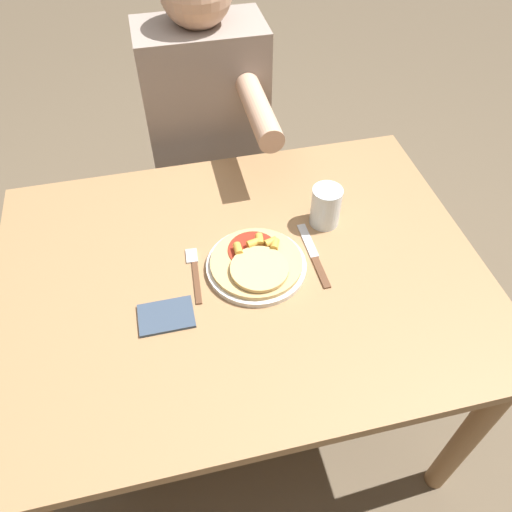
{
  "coord_description": "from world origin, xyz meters",
  "views": [
    {
      "loc": [
        -0.14,
        -0.78,
        1.67
      ],
      "look_at": [
        0.04,
        0.0,
        0.78
      ],
      "focal_mm": 35.0,
      "sensor_mm": 36.0,
      "label": 1
    }
  ],
  "objects_px": {
    "person_diner": "(208,122)",
    "fork": "(195,271)",
    "plate": "(256,265)",
    "dining_table": "(242,296)",
    "drinking_glass": "(326,206)",
    "pizza": "(257,261)",
    "knife": "(314,256)"
  },
  "relations": [
    {
      "from": "knife",
      "to": "drinking_glass",
      "type": "xyz_separation_m",
      "value": [
        0.06,
        0.11,
        0.05
      ]
    },
    {
      "from": "knife",
      "to": "plate",
      "type": "bearing_deg",
      "value": -179.85
    },
    {
      "from": "fork",
      "to": "drinking_glass",
      "type": "bearing_deg",
      "value": 14.83
    },
    {
      "from": "knife",
      "to": "drinking_glass",
      "type": "distance_m",
      "value": 0.14
    },
    {
      "from": "fork",
      "to": "knife",
      "type": "height_order",
      "value": "same"
    },
    {
      "from": "knife",
      "to": "person_diner",
      "type": "relative_size",
      "value": 0.18
    },
    {
      "from": "dining_table",
      "to": "knife",
      "type": "distance_m",
      "value": 0.22
    },
    {
      "from": "pizza",
      "to": "drinking_glass",
      "type": "relative_size",
      "value": 2.02
    },
    {
      "from": "pizza",
      "to": "person_diner",
      "type": "height_order",
      "value": "person_diner"
    },
    {
      "from": "plate",
      "to": "person_diner",
      "type": "xyz_separation_m",
      "value": [
        -0.01,
        0.65,
        -0.01
      ]
    },
    {
      "from": "pizza",
      "to": "plate",
      "type": "bearing_deg",
      "value": 108.46
    },
    {
      "from": "knife",
      "to": "drinking_glass",
      "type": "height_order",
      "value": "drinking_glass"
    },
    {
      "from": "dining_table",
      "to": "drinking_glass",
      "type": "distance_m",
      "value": 0.32
    },
    {
      "from": "pizza",
      "to": "drinking_glass",
      "type": "xyz_separation_m",
      "value": [
        0.21,
        0.12,
        0.03
      ]
    },
    {
      "from": "person_diner",
      "to": "fork",
      "type": "bearing_deg",
      "value": -102.21
    },
    {
      "from": "fork",
      "to": "drinking_glass",
      "type": "relative_size",
      "value": 1.58
    },
    {
      "from": "fork",
      "to": "drinking_glass",
      "type": "xyz_separation_m",
      "value": [
        0.36,
        0.1,
        0.05
      ]
    },
    {
      "from": "plate",
      "to": "pizza",
      "type": "xyz_separation_m",
      "value": [
        0.0,
        -0.0,
        0.02
      ]
    },
    {
      "from": "person_diner",
      "to": "plate",
      "type": "bearing_deg",
      "value": -88.89
    },
    {
      "from": "fork",
      "to": "person_diner",
      "type": "height_order",
      "value": "person_diner"
    },
    {
      "from": "pizza",
      "to": "drinking_glass",
      "type": "distance_m",
      "value": 0.24
    },
    {
      "from": "fork",
      "to": "person_diner",
      "type": "xyz_separation_m",
      "value": [
        0.14,
        0.63,
        -0.0
      ]
    },
    {
      "from": "dining_table",
      "to": "drinking_glass",
      "type": "relative_size",
      "value": 10.68
    },
    {
      "from": "fork",
      "to": "knife",
      "type": "relative_size",
      "value": 0.8
    },
    {
      "from": "drinking_glass",
      "to": "fork",
      "type": "bearing_deg",
      "value": -165.17
    },
    {
      "from": "plate",
      "to": "dining_table",
      "type": "bearing_deg",
      "value": -175.25
    },
    {
      "from": "person_diner",
      "to": "knife",
      "type": "bearing_deg",
      "value": -76.01
    },
    {
      "from": "plate",
      "to": "drinking_glass",
      "type": "xyz_separation_m",
      "value": [
        0.21,
        0.11,
        0.05
      ]
    },
    {
      "from": "pizza",
      "to": "person_diner",
      "type": "distance_m",
      "value": 0.66
    },
    {
      "from": "person_diner",
      "to": "dining_table",
      "type": "bearing_deg",
      "value": -92.2
    },
    {
      "from": "dining_table",
      "to": "person_diner",
      "type": "distance_m",
      "value": 0.66
    },
    {
      "from": "plate",
      "to": "knife",
      "type": "height_order",
      "value": "plate"
    }
  ]
}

